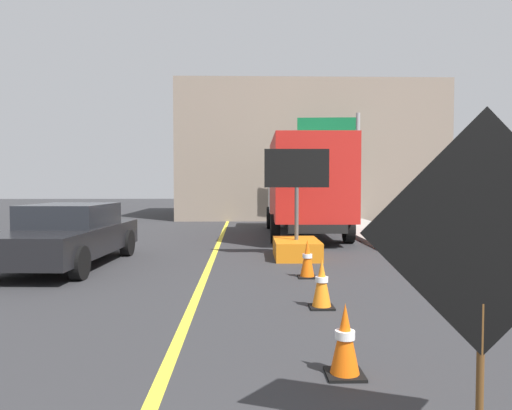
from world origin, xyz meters
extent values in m
cube|color=yellow|center=(0.00, 6.00, 0.00)|extent=(0.14, 36.00, 0.01)
cylinder|color=#593819|center=(2.34, 3.06, 0.53)|extent=(0.05, 0.05, 1.05)
cube|color=orange|center=(2.34, 3.06, 1.52)|extent=(1.56, 0.03, 1.56)
cube|color=black|center=(2.34, 3.04, 1.52)|extent=(1.63, 0.01, 1.63)
cube|color=black|center=(2.34, 3.08, 1.52)|extent=(0.28, 0.01, 0.52)
cube|color=orange|center=(2.09, 11.86, 0.23)|extent=(1.13, 1.82, 0.45)
cylinder|color=#4C4C4C|center=(2.09, 11.86, 1.10)|extent=(0.10, 0.10, 1.30)
cube|color=black|center=(2.09, 11.86, 2.23)|extent=(1.60, 0.11, 0.95)
sphere|color=yellow|center=(2.64, 11.90, 2.23)|extent=(0.09, 0.09, 0.09)
sphere|color=yellow|center=(2.34, 11.90, 2.23)|extent=(0.09, 0.09, 0.09)
sphere|color=yellow|center=(2.04, 11.91, 2.23)|extent=(0.09, 0.09, 0.09)
sphere|color=yellow|center=(1.74, 11.91, 2.23)|extent=(0.09, 0.09, 0.09)
sphere|color=yellow|center=(1.57, 11.92, 2.41)|extent=(0.09, 0.09, 0.09)
sphere|color=yellow|center=(1.57, 11.92, 2.04)|extent=(0.09, 0.09, 0.09)
cube|color=black|center=(2.95, 17.08, 0.57)|extent=(1.85, 7.67, 0.25)
cube|color=silver|center=(3.01, 19.82, 1.65)|extent=(2.43, 2.19, 1.90)
cube|color=red|center=(2.92, 15.91, 2.01)|extent=(2.51, 5.25, 2.62)
cylinder|color=black|center=(1.87, 19.70, 0.45)|extent=(0.30, 0.91, 0.90)
cylinder|color=black|center=(4.15, 19.64, 0.45)|extent=(0.30, 0.91, 0.90)
cylinder|color=black|center=(1.75, 14.82, 0.45)|extent=(0.30, 0.91, 0.90)
cylinder|color=black|center=(4.03, 14.76, 0.45)|extent=(0.30, 0.91, 0.90)
cube|color=black|center=(-3.18, 10.77, 0.58)|extent=(2.13, 4.82, 0.60)
cube|color=black|center=(-3.17, 11.01, 1.13)|extent=(1.77, 2.21, 0.50)
cylinder|color=black|center=(-2.37, 9.17, 0.33)|extent=(0.26, 0.67, 0.66)
cylinder|color=black|center=(-2.20, 12.28, 0.33)|extent=(0.26, 0.67, 0.66)
cylinder|color=black|center=(-4.00, 12.38, 0.33)|extent=(0.26, 0.67, 0.66)
cylinder|color=gray|center=(5.88, 21.40, 2.50)|extent=(0.18, 0.18, 5.00)
cube|color=#0F6033|center=(4.48, 21.50, 4.15)|extent=(2.60, 0.24, 1.30)
cube|color=white|center=(4.49, 21.54, 4.15)|extent=(1.82, 0.14, 0.18)
cube|color=gray|center=(4.24, 28.02, 3.52)|extent=(13.71, 9.09, 7.05)
cube|color=black|center=(1.73, 4.46, 0.01)|extent=(0.36, 0.36, 0.03)
cone|color=#EA5B0C|center=(1.73, 4.46, 0.37)|extent=(0.28, 0.28, 0.67)
cylinder|color=white|center=(1.73, 4.46, 0.40)|extent=(0.19, 0.19, 0.08)
cube|color=black|center=(1.92, 6.98, 0.01)|extent=(0.36, 0.36, 0.03)
cone|color=orange|center=(1.92, 6.98, 0.39)|extent=(0.28, 0.28, 0.72)
cylinder|color=white|center=(1.92, 6.98, 0.43)|extent=(0.19, 0.19, 0.08)
cube|color=black|center=(2.02, 9.29, 0.01)|extent=(0.36, 0.36, 0.03)
cone|color=#EA5B0C|center=(2.02, 9.29, 0.39)|extent=(0.28, 0.28, 0.72)
cylinder|color=white|center=(2.02, 9.29, 0.43)|extent=(0.19, 0.19, 0.08)
camera|label=1|loc=(0.77, -0.04, 1.84)|focal=33.82mm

